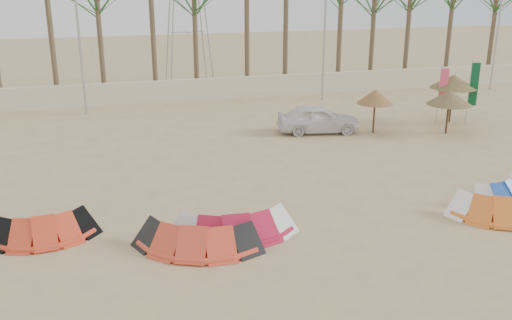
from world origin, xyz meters
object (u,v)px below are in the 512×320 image
object	(u,v)px
kite_orange	(496,204)
parasol_left	(375,97)
kite_red_left	(45,224)
parasol_mid	(449,98)
parasol_right	(454,82)
kite_red_mid	(195,231)
kite_red_right	(232,220)
car	(318,119)
kite_blue	(500,188)

from	to	relation	value
kite_orange	parasol_left	xyz separation A→B (m)	(0.65, 10.18, 1.39)
kite_orange	kite_red_left	bearing A→B (deg)	171.01
parasol_mid	parasol_right	world-z (taller)	parasol_right
kite_red_mid	kite_orange	xyz separation A→B (m)	(9.76, -0.51, -0.00)
kite_red_mid	kite_red_right	size ratio (longest dim) A/B	1.06
kite_orange	car	size ratio (longest dim) A/B	0.92
kite_red_left	parasol_right	distance (m)	21.45
kite_blue	parasol_left	distance (m)	9.06
kite_orange	car	xyz separation A→B (m)	(-1.94, 10.97, 0.26)
kite_red_left	parasol_mid	size ratio (longest dim) A/B	1.47
kite_red_left	parasol_left	xyz separation A→B (m)	(14.66, 7.96, 1.39)
kite_red_right	parasol_mid	xyz separation A→B (m)	(12.58, 8.08, 1.37)
parasol_left	car	distance (m)	2.94
parasol_mid	parasol_left	bearing A→B (deg)	162.69
kite_red_left	kite_red_mid	size ratio (longest dim) A/B	0.79
kite_red_left	parasol_mid	distance (m)	19.37
parasol_mid	kite_orange	bearing A→B (deg)	-113.86
kite_blue	parasol_mid	distance (m)	8.53
kite_red_left	kite_orange	world-z (taller)	same
kite_red_mid	parasol_mid	xyz separation A→B (m)	(13.79, 8.61, 1.38)
kite_red_mid	car	distance (m)	13.06
kite_red_right	car	bearing A→B (deg)	56.37
kite_red_right	kite_orange	size ratio (longest dim) A/B	1.02
kite_red_left	kite_red_right	bearing A→B (deg)	-12.10
kite_orange	kite_blue	size ratio (longest dim) A/B	1.13
kite_orange	parasol_right	distance (m)	12.44
parasol_mid	kite_blue	bearing A→B (deg)	-110.41
parasol_mid	car	xyz separation A→B (m)	(-5.98, 1.84, -1.11)
parasol_left	parasol_mid	bearing A→B (deg)	-17.31
kite_blue	parasol_left	bearing A→B (deg)	92.86
parasol_left	parasol_mid	world-z (taller)	parasol_left
parasol_left	kite_blue	bearing A→B (deg)	-87.14
kite_red_mid	parasol_left	world-z (taller)	parasol_left
parasol_mid	car	size ratio (longest dim) A/B	0.54
kite_orange	kite_blue	world-z (taller)	same
parasol_left	parasol_right	bearing A→B (deg)	10.10
parasol_mid	kite_red_mid	bearing A→B (deg)	-148.02
kite_red_mid	parasol_mid	world-z (taller)	parasol_mid
parasol_mid	parasol_right	distance (m)	2.42
parasol_right	kite_red_mid	bearing A→B (deg)	-145.35
kite_red_left	kite_blue	world-z (taller)	same
parasol_left	parasol_right	xyz separation A→B (m)	(4.82, 0.86, 0.34)
kite_red_left	kite_blue	size ratio (longest dim) A/B	0.97
kite_red_right	kite_red_mid	bearing A→B (deg)	-156.30
kite_orange	car	world-z (taller)	car
kite_red_right	kite_orange	distance (m)	8.61
kite_blue	parasol_mid	bearing A→B (deg)	69.59
parasol_right	kite_red_left	bearing A→B (deg)	-155.63
parasol_left	parasol_mid	size ratio (longest dim) A/B	1.01
kite_red_left	kite_red_right	size ratio (longest dim) A/B	0.84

